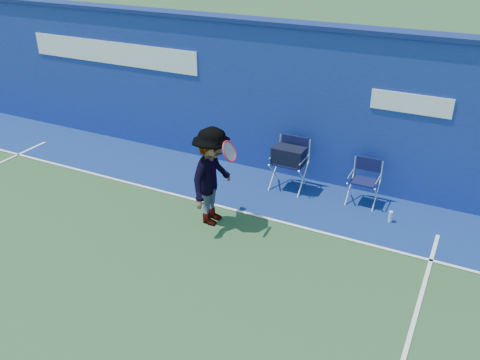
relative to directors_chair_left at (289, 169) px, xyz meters
The scene contains 8 objects.
ground 4.75m from the directors_chair_left, 109.62° to the right, with size 80.00×80.00×0.00m, color #2B4D29.
stadium_wall 2.08m from the directors_chair_left, 154.94° to the left, with size 24.00×0.50×3.08m.
out_of_bounds_strip 1.68m from the directors_chair_left, 167.38° to the right, with size 24.00×1.80×0.01m, color navy.
court_lines 4.19m from the directors_chair_left, 112.39° to the right, with size 24.00×12.00×0.01m.
directors_chair_left is the anchor object (origin of this frame).
directors_chair_right 1.47m from the directors_chair_left, ahead, with size 0.51×0.46×0.85m.
water_bottle 2.14m from the directors_chair_left, 10.19° to the right, with size 0.07×0.07×0.21m, color silver.
tennis_player 1.95m from the directors_chair_left, 112.22° to the right, with size 0.85×1.16×1.76m.
Camera 1 is at (4.74, -3.95, 4.76)m, focal length 38.00 mm.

